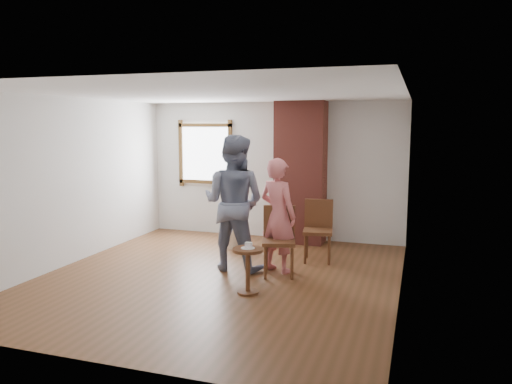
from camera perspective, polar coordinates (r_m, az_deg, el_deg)
ground at (r=7.29m, az=-4.25°, el=-9.71°), size 5.50×5.50×0.00m
room_shell at (r=7.55m, az=-3.02°, el=4.88°), size 5.04×5.52×2.62m
brick_chimney at (r=9.20m, az=5.11°, el=2.21°), size 0.90×0.50×2.60m
stoneware_crock at (r=8.90m, az=-2.32°, el=-4.85°), size 0.40×0.40×0.49m
dark_pot at (r=9.70m, az=-2.95°, el=-4.85°), size 0.16×0.16×0.14m
dining_chair_left at (r=7.31m, az=2.65°, el=-5.10°), size 0.57×0.57×1.00m
dining_chair_right at (r=8.10m, az=7.11°, el=-3.96°), size 0.52×0.52×0.98m
side_table at (r=6.52m, az=-0.94°, el=-8.13°), size 0.40×0.40×0.60m
cake_plate at (r=6.46m, az=-0.95°, el=-6.42°), size 0.18×0.18×0.01m
cake_slice at (r=6.45m, az=-0.86°, el=-6.13°), size 0.08×0.07×0.06m
man at (r=7.48m, az=-2.55°, el=-1.24°), size 1.05×0.85×2.03m
person_pink at (r=7.39m, az=2.51°, el=-2.67°), size 0.73×0.62×1.70m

